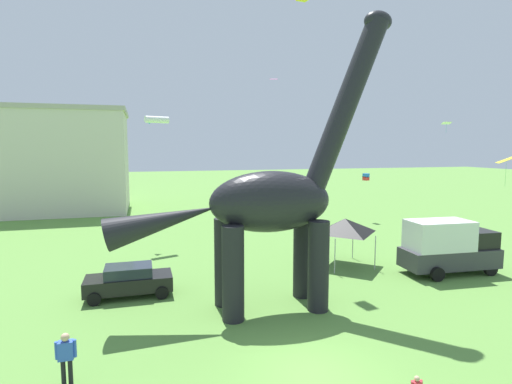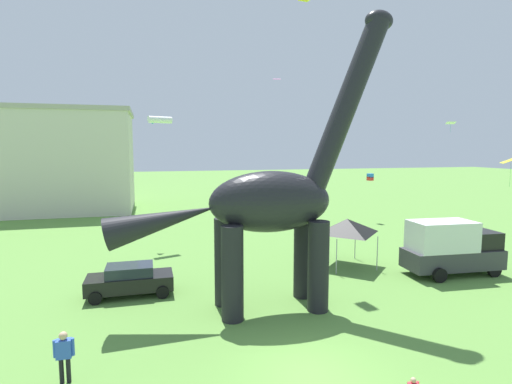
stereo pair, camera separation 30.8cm
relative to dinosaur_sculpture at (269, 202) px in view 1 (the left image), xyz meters
The scene contains 12 objects.
ground_plane 7.54m from the dinosaur_sculpture, 92.87° to the right, with size 240.00×240.00×0.00m, color #5B8E3D.
dinosaur_sculpture is the anchor object (origin of this frame).
parked_sedan_left 8.25m from the dinosaur_sculpture, 152.34° to the left, with size 4.21×2.00×1.55m.
parked_box_truck 12.31m from the dinosaur_sculpture, ahead, with size 5.73×2.47×3.20m.
person_far_spectator 9.79m from the dinosaur_sculpture, 152.65° to the right, with size 0.63×0.28×1.68m.
festival_canopy_tent 8.71m from the dinosaur_sculpture, 37.66° to the left, with size 3.15×3.15×3.00m.
kite_far_left 17.27m from the dinosaur_sculpture, 71.01° to the left, with size 0.72×0.61×0.12m.
kite_drifting 15.92m from the dinosaur_sculpture, 106.73° to the left, with size 1.88×1.82×0.53m.
kite_far_right 24.92m from the dinosaur_sculpture, 49.01° to the left, with size 0.59×0.59×0.71m.
kite_near_low 18.56m from the dinosaur_sculpture, 25.76° to the left, with size 0.78×0.69×0.83m.
kite_mid_left 17.30m from the dinosaur_sculpture, 10.53° to the left, with size 1.75×1.84×1.96m.
background_building_block 39.37m from the dinosaur_sculpture, 118.74° to the left, with size 23.75×12.37×11.88m.
Camera 1 is at (-5.23, -11.45, 7.37)m, focal length 28.11 mm.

